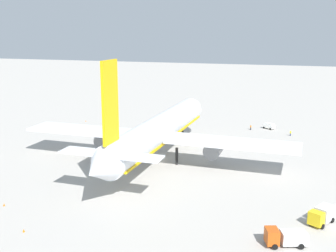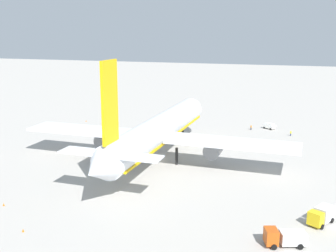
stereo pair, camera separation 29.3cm
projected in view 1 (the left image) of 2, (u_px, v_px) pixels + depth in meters
The scene contains 10 objects.
ground_plane at pixel (160, 159), 106.83m from camera, with size 600.00×600.00×0.00m, color #ADA8A0.
airliner at pixel (158, 131), 104.00m from camera, with size 70.50×69.19×26.94m.
service_truck_0 at pixel (285, 237), 63.85m from camera, with size 4.33×6.70×2.76m.
service_truck_3 at pixel (322, 215), 71.07m from camera, with size 5.92×4.73×2.83m.
service_van at pixel (269, 126), 138.72m from camera, with size 3.73×4.36×1.97m.
ground_worker_1 at pixel (290, 133), 129.58m from camera, with size 0.56×0.56×1.72m.
ground_worker_2 at pixel (251, 127), 137.49m from camera, with size 0.46×0.46×1.63m.
traffic_cone_0 at pixel (4, 205), 78.37m from camera, with size 0.36×0.36×0.55m, color orange.
traffic_cone_1 at pixel (86, 121), 149.52m from camera, with size 0.36×0.36×0.55m, color orange.
traffic_cone_2 at pixel (24, 231), 68.31m from camera, with size 0.36×0.36×0.55m, color orange.
Camera 1 is at (-96.94, -32.24, 32.43)m, focal length 44.70 mm.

